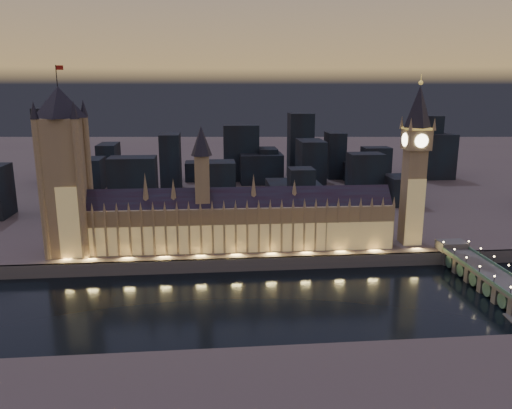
{
  "coord_description": "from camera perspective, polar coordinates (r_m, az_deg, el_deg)",
  "views": [
    {
      "loc": [
        -22.75,
        -244.07,
        110.47
      ],
      "look_at": [
        5.0,
        55.0,
        38.0
      ],
      "focal_mm": 35.0,
      "sensor_mm": 36.0,
      "label": 1
    }
  ],
  "objects": [
    {
      "name": "embankment_wall",
      "position": [
        305.15,
        -0.7,
        -6.86
      ],
      "size": [
        2000.0,
        2.5,
        8.0
      ],
      "primitive_type": "cube",
      "color": "#4E5152",
      "rests_on": "ground"
    },
    {
      "name": "ground_plane",
      "position": [
        268.87,
        0.02,
        -10.69
      ],
      "size": [
        2000.0,
        2000.0,
        0.0
      ],
      "primitive_type": "plane",
      "color": "black",
      "rests_on": "ground"
    },
    {
      "name": "palace_of_westminster",
      "position": [
        317.47,
        -2.59,
        -1.81
      ],
      "size": [
        202.0,
        22.44,
        78.0
      ],
      "color": "#8A7457",
      "rests_on": "north_bank"
    },
    {
      "name": "westminster_bridge",
      "position": [
        303.18,
        25.47,
        -7.98
      ],
      "size": [
        17.45,
        113.0,
        15.9
      ],
      "color": "#4E5152",
      "rests_on": "ground"
    },
    {
      "name": "victoria_tower",
      "position": [
        321.55,
        -21.05,
        4.37
      ],
      "size": [
        31.68,
        31.68,
        113.38
      ],
      "color": "#8A7457",
      "rests_on": "north_bank"
    },
    {
      "name": "north_bank",
      "position": [
        771.79,
        -3.58,
        5.61
      ],
      "size": [
        2000.0,
        960.0,
        8.0
      ],
      "primitive_type": "cube",
      "color": "#4D3E3F",
      "rests_on": "ground"
    },
    {
      "name": "elizabeth_tower",
      "position": [
        335.4,
        17.78,
        5.73
      ],
      "size": [
        18.0,
        18.0,
        108.49
      ],
      "color": "#8A7457",
      "rests_on": "north_bank"
    },
    {
      "name": "city_backdrop",
      "position": [
        500.55,
        0.52,
        4.41
      ],
      "size": [
        491.14,
        215.63,
        78.56
      ],
      "color": "black",
      "rests_on": "north_bank"
    }
  ]
}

